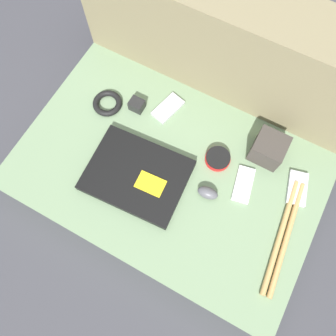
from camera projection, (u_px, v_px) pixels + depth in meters
ground_plane at (168, 181)px, 1.20m from camera, size 8.00×8.00×0.00m
couch_seat at (168, 176)px, 1.14m from camera, size 1.00×0.64×0.12m
couch_backrest at (228, 54)px, 1.10m from camera, size 1.00×0.20×0.47m
laptop at (137, 175)px, 1.06m from camera, size 0.33×0.26×0.03m
computer_mouse at (208, 193)px, 1.04m from camera, size 0.07×0.05×0.04m
speaker_puck at (218, 159)px, 1.09m from camera, size 0.08×0.08×0.03m
phone_silver at (243, 184)px, 1.06m from camera, size 0.08×0.13×0.01m
phone_black at (297, 188)px, 1.06m from camera, size 0.09×0.13×0.01m
phone_small at (168, 108)px, 1.16m from camera, size 0.09×0.13×0.01m
camera_pouch at (269, 149)px, 1.06m from camera, size 0.10×0.10×0.09m
charger_brick at (137, 105)px, 1.15m from camera, size 0.05×0.04×0.04m
cable_coil at (107, 103)px, 1.16m from camera, size 0.10×0.10×0.02m
drumstick_pair at (283, 237)px, 1.00m from camera, size 0.07×0.37×0.02m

